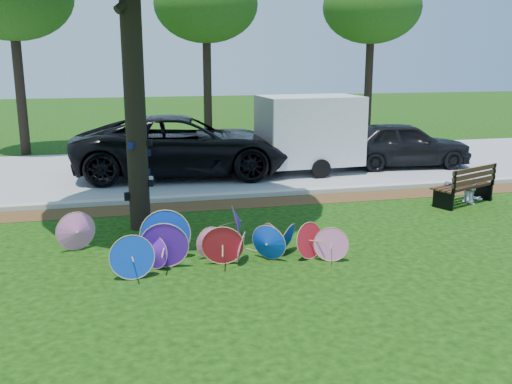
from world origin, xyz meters
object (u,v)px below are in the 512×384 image
parasol_pile (203,240)px  person_right (474,179)px  black_van (184,146)px  park_bench (462,185)px  dark_pickup (402,144)px  cargo_trailer (310,130)px  person_left (449,182)px

parasol_pile → person_right: bearing=19.8°
black_van → person_right: 8.55m
parasol_pile → park_bench: bearing=20.4°
person_right → park_bench: bearing=-177.6°
black_van → person_right: size_ratio=5.45×
dark_pickup → person_right: size_ratio=3.64×
parasol_pile → person_right: (7.35, 2.65, 0.24)m
cargo_trailer → person_right: cargo_trailer is taller
black_van → dark_pickup: black_van is taller
dark_pickup → park_bench: size_ratio=2.41×
black_van → parasol_pile: bearing=-178.7°
parasol_pile → person_left: bearing=21.7°
person_left → parasol_pile: bearing=-161.3°
dark_pickup → person_left: size_ratio=4.04×
person_left → person_right: bearing=-3.0°
cargo_trailer → park_bench: 5.42m
person_left → dark_pickup: bearing=73.2°
parasol_pile → black_van: size_ratio=0.78×
park_bench → person_left: bearing=148.6°
person_right → cargo_trailer: bearing=115.8°
black_van → cargo_trailer: size_ratio=2.21×
cargo_trailer → park_bench: (2.52, -4.71, -0.89)m
cargo_trailer → person_right: bearing=-61.7°
parasol_pile → person_right: size_ratio=4.26×
person_left → person_right: person_right is taller
black_van → park_bench: (6.50, -5.14, -0.45)m
cargo_trailer → parasol_pile: bearing=-124.8°
cargo_trailer → person_left: (2.17, -4.66, -0.81)m
cargo_trailer → person_left: 5.21m
black_van → dark_pickup: (7.35, -0.23, -0.17)m
dark_pickup → person_right: (-0.49, -4.87, -0.15)m
parasol_pile → dark_pickup: bearing=43.8°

